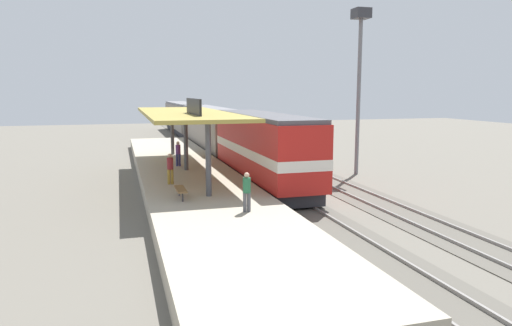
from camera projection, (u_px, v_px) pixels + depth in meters
The scene contains 13 objects.
ground_plane at pixel (282, 178), 32.72m from camera, with size 120.00×120.00×0.00m, color #666056.
track_near at pixel (254, 179), 32.16m from camera, with size 3.20×110.00×0.16m.
track_far at pixel (316, 176), 33.43m from camera, with size 3.20×110.00×0.16m.
platform at pixel (187, 177), 30.83m from camera, with size 6.00×44.00×0.90m, color #A89E89.
station_canopy at pixel (185, 114), 30.12m from camera, with size 5.20×18.00×4.70m.
platform_bench at pixel (181, 190), 22.53m from camera, with size 0.44×1.70×0.50m.
locomotive at pixel (263, 148), 29.86m from camera, with size 2.93×14.43×4.44m.
passenger_carriage_front at pixel (210, 128), 46.96m from camera, with size 2.90×20.00×4.24m.
passenger_carriage_rear at pixel (183, 117), 66.70m from camera, with size 2.90×20.00×4.24m.
light_mast at pixel (360, 57), 33.12m from camera, with size 1.10×1.10×11.70m.
person_waiting at pixel (170, 167), 25.95m from camera, with size 0.34×0.34×1.71m.
person_walking at pixel (178, 152), 32.22m from camera, with size 0.34×0.34×1.71m.
person_boarding at pixel (247, 190), 19.99m from camera, with size 0.34×0.34×1.71m.
Camera 1 is at (-8.70, -30.40, 6.02)m, focal length 33.01 mm.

